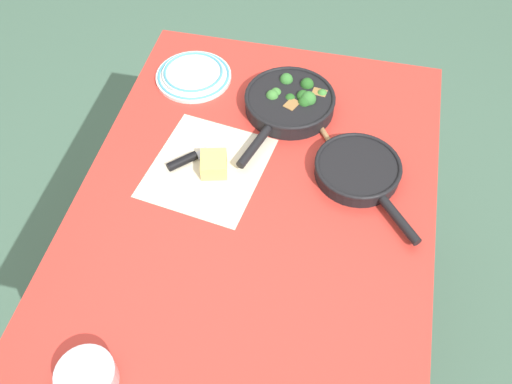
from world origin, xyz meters
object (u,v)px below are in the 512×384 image
skillet_eggs (359,170)px  dinner_plate_stack (193,75)px  grater_knife (194,156)px  cheese_block (214,164)px  skillet_broccoli (290,101)px  wooden_spoon (331,144)px  prep_bowl_steel (87,377)px

skillet_eggs → dinner_plate_stack: skillet_eggs is taller
grater_knife → cheese_block: bearing=-68.6°
skillet_broccoli → wooden_spoon: skillet_broccoli is taller
skillet_eggs → prep_bowl_steel: bearing=-75.0°
wooden_spoon → cheese_block: size_ratio=3.47×
wooden_spoon → dinner_plate_stack: 0.49m
dinner_plate_stack → grater_knife: bearing=-163.2°
skillet_eggs → cheese_block: size_ratio=3.52×
cheese_block → wooden_spoon: bearing=-62.0°
skillet_broccoli → wooden_spoon: (-0.12, -0.14, -0.02)m
wooden_spoon → grater_knife: bearing=-103.3°
dinner_plate_stack → skillet_broccoli: bearing=-102.2°
skillet_eggs → grater_knife: 0.44m
skillet_broccoli → dinner_plate_stack: 0.32m
cheese_block → skillet_broccoli: bearing=-29.5°
dinner_plate_stack → skillet_eggs: bearing=-117.4°
grater_knife → dinner_plate_stack: dinner_plate_stack is taller
skillet_broccoli → wooden_spoon: size_ratio=1.28×
dinner_plate_stack → prep_bowl_steel: (-0.95, -0.06, 0.01)m
wooden_spoon → prep_bowl_steel: (-0.76, 0.39, 0.02)m
cheese_block → dinner_plate_stack: (0.34, 0.16, -0.01)m
grater_knife → cheese_block: cheese_block is taller
skillet_broccoli → cheese_block: 0.32m
skillet_broccoli → grater_knife: (-0.25, 0.22, -0.02)m
skillet_eggs → grater_knife: skillet_eggs is taller
skillet_eggs → cheese_block: cheese_block is taller
cheese_block → dinner_plate_stack: cheese_block is taller
skillet_broccoli → dinner_plate_stack: (0.07, 0.31, -0.02)m
cheese_block → prep_bowl_steel: 0.62m
grater_knife → prep_bowl_steel: 0.64m
wooden_spoon → dinner_plate_stack: dinner_plate_stack is taller
wooden_spoon → grater_knife: (-0.13, 0.36, 0.00)m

